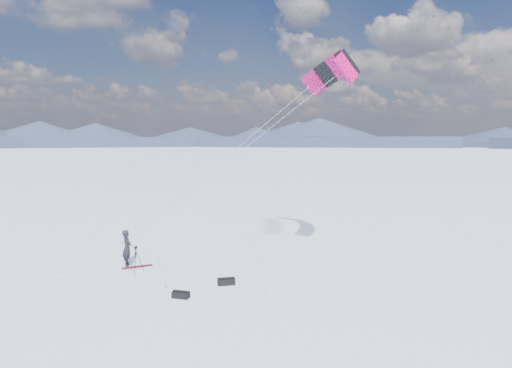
# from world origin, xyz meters

# --- Properties ---
(ground) EXTENTS (1800.00, 1800.00, 0.00)m
(ground) POSITION_xyz_m (0.00, 0.00, 0.00)
(ground) COLOR white
(horizon_hills) EXTENTS (704.00, 705.94, 9.02)m
(horizon_hills) POSITION_xyz_m (-0.00, 0.00, 3.74)
(horizon_hills) COLOR #191F2E
(horizon_hills) RESTS_ON ground
(snow_tracks) EXTENTS (14.76, 10.25, 0.01)m
(snow_tracks) POSITION_xyz_m (-0.65, -0.35, 0.00)
(snow_tracks) COLOR silver
(snow_tracks) RESTS_ON ground
(snowkiter) EXTENTS (0.63, 0.80, 1.93)m
(snowkiter) POSITION_xyz_m (-1.66, 1.70, 0.00)
(snowkiter) COLOR black
(snowkiter) RESTS_ON ground
(snowboard) EXTENTS (1.51, 1.02, 0.04)m
(snowboard) POSITION_xyz_m (-1.07, 1.49, 0.02)
(snowboard) COLOR maroon
(snowboard) RESTS_ON ground
(tripod) EXTENTS (0.70, 0.64, 1.34)m
(tripod) POSITION_xyz_m (-0.83, 0.65, 0.87)
(tripod) COLOR black
(tripod) RESTS_ON ground
(gear_bag_a) EXTENTS (0.87, 0.58, 0.35)m
(gear_bag_a) POSITION_xyz_m (3.92, -0.91, 0.16)
(gear_bag_a) COLOR black
(gear_bag_a) RESTS_ON ground
(gear_bag_b) EXTENTS (0.78, 0.49, 0.33)m
(gear_bag_b) POSITION_xyz_m (2.20, -2.64, 0.14)
(gear_bag_b) COLOR black
(gear_bag_b) RESTS_ON ground
(power_kite) EXTENTS (12.34, 6.54, 10.09)m
(power_kite) POSITION_xyz_m (9.35, 3.84, 10.39)
(power_kite) COLOR #AA084D
(power_kite) RESTS_ON ground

